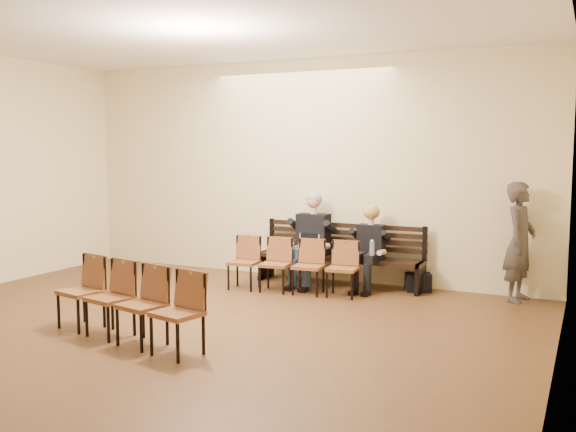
# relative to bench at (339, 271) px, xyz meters

# --- Properties ---
(ground) EXTENTS (10.00, 10.00, 0.00)m
(ground) POSITION_rel_bench_xyz_m (-0.80, -4.65, -0.23)
(ground) COLOR #55371D
(ground) RESTS_ON ground
(room_walls) EXTENTS (8.02, 10.01, 3.51)m
(room_walls) POSITION_rel_bench_xyz_m (-0.80, -3.86, 2.31)
(room_walls) COLOR beige
(room_walls) RESTS_ON ground
(bench) EXTENTS (2.60, 0.90, 0.45)m
(bench) POSITION_rel_bench_xyz_m (0.00, 0.00, 0.00)
(bench) COLOR black
(bench) RESTS_ON ground
(seated_man) EXTENTS (0.60, 0.83, 1.44)m
(seated_man) POSITION_rel_bench_xyz_m (-0.42, -0.12, 0.50)
(seated_man) COLOR black
(seated_man) RESTS_ON ground
(seated_woman) EXTENTS (0.49, 0.67, 1.13)m
(seated_woman) POSITION_rel_bench_xyz_m (0.51, -0.12, 0.34)
(seated_woman) COLOR black
(seated_woman) RESTS_ON ground
(laptop) EXTENTS (0.34, 0.27, 0.24)m
(laptop) POSITION_rel_bench_xyz_m (-0.43, -0.31, 0.34)
(laptop) COLOR silver
(laptop) RESTS_ON bench
(water_bottle) EXTENTS (0.08, 0.08, 0.23)m
(water_bottle) POSITION_rel_bench_xyz_m (0.66, -0.42, 0.34)
(water_bottle) COLOR silver
(water_bottle) RESTS_ON bench
(bag) EXTENTS (0.43, 0.37, 0.27)m
(bag) POSITION_rel_bench_xyz_m (1.20, 0.10, -0.09)
(bag) COLOR black
(bag) RESTS_ON ground
(passerby) EXTENTS (0.58, 0.76, 1.89)m
(passerby) POSITION_rel_bench_xyz_m (2.59, 0.10, 0.72)
(passerby) COLOR #3C3631
(passerby) RESTS_ON ground
(chair_row_front) EXTENTS (1.96, 0.62, 0.79)m
(chair_row_front) POSITION_rel_bench_xyz_m (-0.44, -0.78, 0.17)
(chair_row_front) COLOR brown
(chair_row_front) RESTS_ON ground
(chair_row_back) EXTENTS (2.13, 0.89, 0.85)m
(chair_row_back) POSITION_rel_bench_xyz_m (-1.07, -3.68, 0.20)
(chair_row_back) COLOR brown
(chair_row_back) RESTS_ON ground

